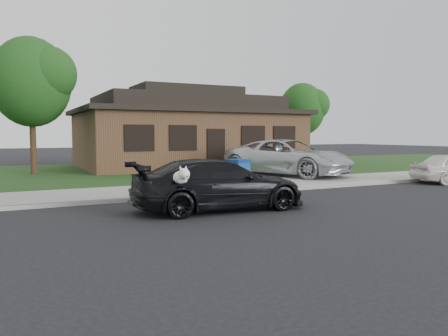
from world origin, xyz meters
name	(u,v)px	position (x,y,z in m)	size (l,w,h in m)	color
ground	(261,215)	(0.00, 0.00, 0.00)	(120.00, 120.00, 0.00)	black
sidewalk	(187,190)	(0.00, 5.00, 0.06)	(60.00, 3.00, 0.12)	gray
curb	(204,195)	(0.00, 3.50, 0.06)	(60.00, 0.12, 0.12)	gray
lawn	(129,172)	(0.00, 13.00, 0.07)	(60.00, 13.00, 0.13)	#193814
driveway	(259,172)	(6.00, 10.00, 0.07)	(4.50, 13.00, 0.14)	gray
sedan	(219,184)	(-0.63, 1.09, 0.68)	(4.76, 2.35, 1.35)	black
minivan	(288,157)	(5.81, 7.16, 0.96)	(2.71, 5.87, 1.63)	silver
recycling_bin	(239,174)	(1.49, 3.91, 0.64)	(0.76, 0.76, 1.03)	navy
house	(187,132)	(4.00, 15.00, 2.13)	(12.60, 8.60, 4.65)	#422B1C
tree_0	(35,80)	(-4.34, 12.88, 4.48)	(3.78, 3.60, 6.34)	#332114
tree_1	(305,108)	(12.14, 14.40, 3.71)	(3.15, 3.00, 5.25)	#332114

